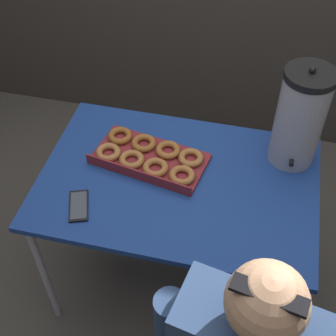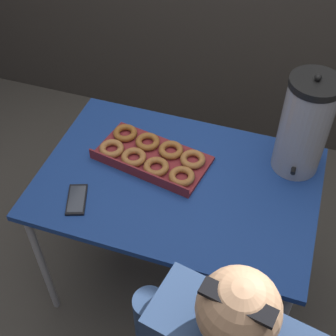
# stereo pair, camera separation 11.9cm
# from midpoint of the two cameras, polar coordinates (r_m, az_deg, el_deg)

# --- Properties ---
(ground_plane) EXTENTS (12.00, 12.00, 0.00)m
(ground_plane) POSITION_cam_midpoint_polar(r_m,az_deg,el_deg) (2.57, -0.40, -13.15)
(ground_plane) COLOR #4C473F
(folding_table) EXTENTS (1.15, 0.78, 0.78)m
(folding_table) POSITION_cam_midpoint_polar(r_m,az_deg,el_deg) (1.99, -0.51, -2.57)
(folding_table) COLOR navy
(folding_table) RESTS_ON ground
(donut_box) EXTENTS (0.52, 0.33, 0.05)m
(donut_box) POSITION_cam_midpoint_polar(r_m,az_deg,el_deg) (2.01, -3.97, 1.30)
(donut_box) COLOR maroon
(donut_box) RESTS_ON folding_table
(coffee_urn) EXTENTS (0.20, 0.23, 0.46)m
(coffee_urn) POSITION_cam_midpoint_polar(r_m,az_deg,el_deg) (1.94, 14.10, 5.90)
(coffee_urn) COLOR #939399
(coffee_urn) RESTS_ON folding_table
(cell_phone) EXTENTS (0.12, 0.17, 0.01)m
(cell_phone) POSITION_cam_midpoint_polar(r_m,az_deg,el_deg) (1.89, -12.61, -4.59)
(cell_phone) COLOR black
(cell_phone) RESTS_ON folding_table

